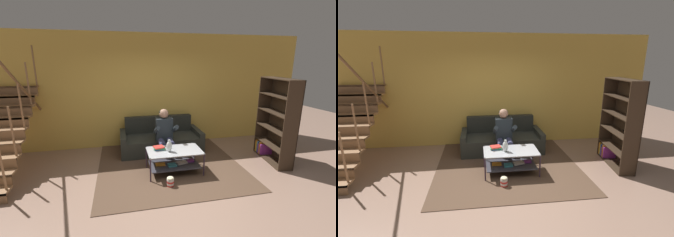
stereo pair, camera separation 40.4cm
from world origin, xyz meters
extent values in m
plane|color=#957462|center=(0.00, 0.00, 0.00)|extent=(16.80, 16.80, 0.00)
cube|color=gold|center=(0.00, 2.46, 1.45)|extent=(8.40, 0.12, 2.90)
cube|color=#996C46|center=(-3.22, 1.09, 0.71)|extent=(1.07, 0.26, 0.04)
cube|color=#996C46|center=(-3.22, 1.35, 0.90)|extent=(1.07, 0.26, 0.04)
cube|color=brown|center=(-3.22, 1.23, 0.83)|extent=(1.07, 0.02, 0.18)
cube|color=#996C46|center=(-3.22, 1.61, 1.08)|extent=(1.07, 0.26, 0.04)
cube|color=brown|center=(-3.22, 1.49, 1.01)|extent=(1.07, 0.02, 0.18)
cube|color=#996C46|center=(-3.22, 1.88, 1.27)|extent=(1.07, 0.26, 0.04)
cube|color=brown|center=(-3.22, 1.76, 1.19)|extent=(1.07, 0.02, 0.18)
cube|color=#996C46|center=(-3.22, 2.14, 1.45)|extent=(1.07, 0.26, 0.04)
cube|color=brown|center=(-3.22, 2.02, 1.38)|extent=(1.07, 0.02, 0.18)
cube|color=#996C46|center=(-3.22, 2.40, 1.63)|extent=(1.07, 0.26, 0.04)
cube|color=brown|center=(-3.22, 2.28, 1.56)|extent=(1.07, 0.02, 0.18)
cylinder|color=#996C46|center=(-2.72, 0.30, 0.63)|extent=(0.04, 0.04, 0.90)
cylinder|color=#996C46|center=(-2.72, 0.83, 1.00)|extent=(0.04, 0.04, 0.90)
cylinder|color=#996C46|center=(-2.72, 1.35, 1.37)|extent=(0.04, 0.04, 0.90)
cylinder|color=#996C46|center=(-2.72, 1.88, 1.74)|extent=(0.04, 0.04, 0.90)
cylinder|color=#996C46|center=(-2.72, 2.40, 2.10)|extent=(0.04, 0.04, 0.90)
cylinder|color=brown|center=(-2.72, 1.35, 1.82)|extent=(0.05, 2.13, 1.51)
cube|color=#2A2C26|center=(0.11, 1.81, 0.20)|extent=(1.73, 0.91, 0.40)
cube|color=black|center=(0.11, 2.17, 0.61)|extent=(1.73, 0.18, 0.42)
cube|color=#2A2C26|center=(-0.82, 1.81, 0.26)|extent=(0.13, 0.91, 0.52)
cube|color=#2A2C26|center=(1.04, 1.81, 0.26)|extent=(0.13, 0.91, 0.52)
cylinder|color=#38395A|center=(0.01, 1.05, 0.20)|extent=(0.14, 0.14, 0.40)
cylinder|color=#38395A|center=(0.21, 1.05, 0.20)|extent=(0.14, 0.14, 0.40)
cylinder|color=#38395A|center=(0.01, 1.22, 0.44)|extent=(0.14, 0.42, 0.14)
cylinder|color=#38395A|center=(0.21, 1.22, 0.44)|extent=(0.14, 0.42, 0.14)
cube|color=#242D32|center=(0.11, 1.43, 0.67)|extent=(0.38, 0.22, 0.55)
cylinder|color=#242D32|center=(-0.09, 1.25, 0.73)|extent=(0.09, 0.49, 0.31)
cylinder|color=#242D32|center=(0.32, 1.25, 0.73)|extent=(0.09, 0.49, 0.31)
sphere|color=tan|center=(0.11, 1.43, 1.05)|extent=(0.21, 0.21, 0.21)
ellipsoid|color=black|center=(0.11, 1.45, 1.08)|extent=(0.21, 0.21, 0.13)
cube|color=#B0B2B8|center=(0.16, 0.64, 0.46)|extent=(1.08, 0.62, 0.02)
cube|color=#3A3A44|center=(0.16, 0.64, 0.17)|extent=(1.00, 0.57, 0.02)
cylinder|color=#362637|center=(-0.36, 0.35, 0.24)|extent=(0.03, 0.03, 0.47)
cylinder|color=#362637|center=(0.69, 0.35, 0.24)|extent=(0.03, 0.03, 0.47)
cylinder|color=#362637|center=(-0.36, 0.94, 0.24)|extent=(0.03, 0.03, 0.47)
cylinder|color=#362637|center=(0.69, 0.94, 0.24)|extent=(0.03, 0.03, 0.47)
cube|color=orange|center=(-0.12, 0.66, 0.19)|extent=(0.20, 0.14, 0.03)
cube|color=teal|center=(0.11, 0.57, 0.19)|extent=(0.17, 0.15, 0.03)
cube|color=silver|center=(0.32, 0.64, 0.19)|extent=(0.24, 0.18, 0.03)
cube|color=#833290|center=(0.53, 0.70, 0.19)|extent=(0.15, 0.13, 0.03)
cube|color=brown|center=(0.14, 1.13, 0.01)|extent=(3.00, 3.16, 0.01)
cube|color=#71685A|center=(0.14, 1.13, 0.01)|extent=(1.65, 1.74, 0.00)
ellipsoid|color=silver|center=(0.05, 0.61, 0.58)|extent=(0.11, 0.11, 0.22)
cylinder|color=silver|center=(0.05, 0.61, 0.69)|extent=(0.05, 0.05, 0.05)
cube|color=#265DA9|center=(-0.13, 0.75, 0.48)|extent=(0.19, 0.15, 0.02)
cube|color=#329651|center=(-0.12, 0.75, 0.50)|extent=(0.24, 0.17, 0.02)
cube|color=red|center=(-0.13, 0.75, 0.53)|extent=(0.23, 0.21, 0.02)
cube|color=#37281B|center=(2.57, 1.28, 0.93)|extent=(0.33, 0.06, 1.86)
cube|color=#37281B|center=(2.42, 0.18, 0.93)|extent=(0.33, 0.06, 1.86)
cube|color=#37281B|center=(2.64, 0.71, 0.93)|extent=(0.17, 1.12, 1.86)
cube|color=#37281B|center=(2.49, 0.73, 0.01)|extent=(0.47, 1.13, 0.02)
cube|color=#37281B|center=(2.49, 0.73, 0.37)|extent=(0.47, 1.13, 0.02)
cube|color=#37281B|center=(2.49, 0.73, 0.74)|extent=(0.47, 1.13, 0.02)
cube|color=#37281B|center=(2.49, 0.73, 1.11)|extent=(0.47, 1.13, 0.02)
cube|color=#37281B|center=(2.49, 0.73, 1.49)|extent=(0.47, 1.13, 0.02)
cube|color=#37281B|center=(2.49, 0.73, 1.85)|extent=(0.47, 1.13, 0.02)
cube|color=orange|center=(2.57, 1.24, 0.16)|extent=(0.30, 0.08, 0.28)
cube|color=gold|center=(2.53, 1.20, 0.14)|extent=(0.23, 0.06, 0.24)
cube|color=#2C5EAE|center=(2.55, 1.15, 0.16)|extent=(0.28, 0.07, 0.28)
cube|color=purple|center=(2.53, 1.10, 0.13)|extent=(0.27, 0.08, 0.23)
cube|color=orange|center=(2.51, 1.05, 0.17)|extent=(0.24, 0.07, 0.30)
cube|color=purple|center=(2.53, 0.99, 0.15)|extent=(0.30, 0.08, 0.26)
cylinder|color=red|center=(-0.04, 0.12, 0.02)|extent=(0.13, 0.13, 0.04)
cylinder|color=white|center=(-0.04, 0.12, 0.05)|extent=(0.13, 0.13, 0.04)
cylinder|color=red|center=(-0.04, 0.12, 0.09)|extent=(0.13, 0.13, 0.04)
cylinder|color=white|center=(-0.04, 0.12, 0.13)|extent=(0.13, 0.13, 0.04)
ellipsoid|color=beige|center=(-0.04, 0.12, 0.16)|extent=(0.12, 0.12, 0.05)
camera|label=1|loc=(-0.86, -3.43, 2.20)|focal=24.00mm
camera|label=2|loc=(-0.46, -3.50, 2.20)|focal=24.00mm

